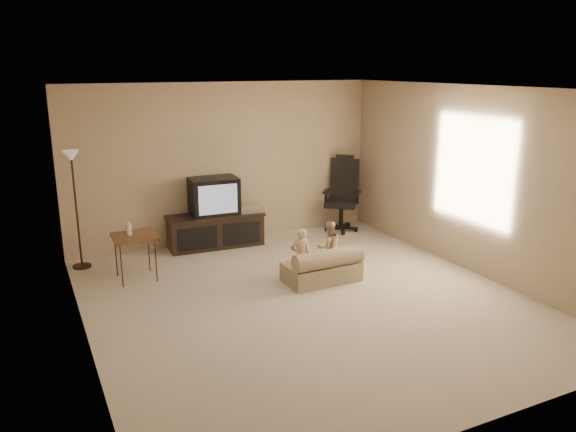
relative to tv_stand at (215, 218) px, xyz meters
name	(u,v)px	position (x,y,z in m)	size (l,w,h in m)	color
floor	(306,300)	(0.29, -2.49, -0.45)	(5.50, 5.50, 0.00)	beige
room_shell	(307,177)	(0.29, -2.49, 1.07)	(5.50, 5.50, 5.50)	white
tv_stand	(215,218)	(0.00, 0.00, 0.00)	(1.54, 0.65, 1.08)	black
office_chair	(342,204)	(2.25, -0.08, 0.01)	(0.83, 0.83, 1.27)	black
side_table	(134,237)	(-1.41, -0.89, 0.13)	(0.55, 0.55, 0.82)	brown
floor_lamp	(74,183)	(-2.01, -0.10, 0.75)	(0.26, 0.26, 1.65)	#311E15
child_sofa	(323,268)	(0.77, -2.07, -0.26)	(0.98, 0.56, 0.47)	#9C8C69
toddler_left	(301,256)	(0.50, -1.94, -0.09)	(0.27, 0.19, 0.73)	#DBAE89
toddler_right	(329,247)	(1.01, -1.78, -0.09)	(0.35, 0.19, 0.72)	#DBAE89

